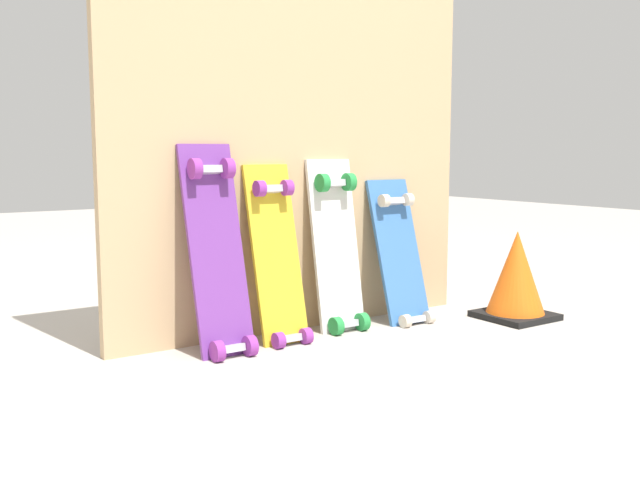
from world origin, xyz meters
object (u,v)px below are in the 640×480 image
at_px(skateboard_blue, 401,261).
at_px(traffic_cone, 516,276).
at_px(skateboard_yellow, 278,264).
at_px(skateboard_purple, 218,259).
at_px(skateboard_white, 337,253).

height_order(skateboard_blue, traffic_cone, skateboard_blue).
bearing_deg(skateboard_yellow, traffic_cone, -14.45).
height_order(skateboard_yellow, skateboard_blue, skateboard_yellow).
distance_m(skateboard_purple, skateboard_blue, 0.77).
bearing_deg(skateboard_blue, skateboard_white, 173.82).
bearing_deg(skateboard_white, skateboard_purple, -176.30).
xyz_separation_m(skateboard_yellow, traffic_cone, (0.93, -0.24, -0.10)).
bearing_deg(skateboard_yellow, skateboard_purple, -176.88).
bearing_deg(traffic_cone, skateboard_blue, 149.65).
bearing_deg(skateboard_blue, skateboard_yellow, 178.88).
distance_m(skateboard_purple, traffic_cone, 1.19).
xyz_separation_m(skateboard_yellow, skateboard_blue, (0.54, -0.01, -0.03)).
distance_m(skateboard_yellow, skateboard_blue, 0.54).
distance_m(skateboard_yellow, skateboard_white, 0.26).
distance_m(skateboard_yellow, traffic_cone, 0.97).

